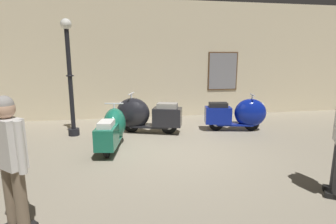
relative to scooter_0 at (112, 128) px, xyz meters
The scene contains 7 objects.
ground_plane 1.44m from the scooter_0, 24.56° to the right, with size 60.00×60.00×0.00m, color gray.
showroom_back_wall 3.66m from the scooter_0, 67.94° to the left, with size 18.00×0.24×3.86m.
scooter_0 is the anchor object (origin of this frame).
scooter_1 1.33m from the scooter_0, 53.78° to the left, with size 1.85×1.04×1.09m.
scooter_2 3.57m from the scooter_0, 13.64° to the left, with size 1.75×0.80×1.03m.
lamppost 1.90m from the scooter_0, 132.84° to the left, with size 0.28×0.28×2.95m.
visitor_0 3.08m from the scooter_0, 109.19° to the right, with size 0.43×0.41×1.62m.
Camera 1 is at (-0.98, -5.36, 2.01)m, focal length 28.27 mm.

